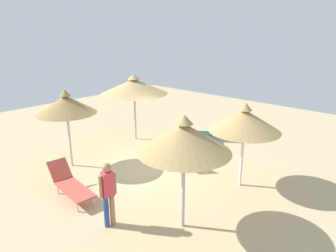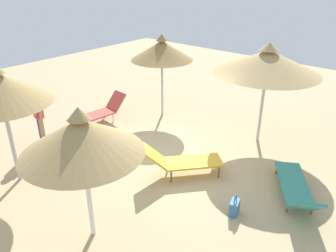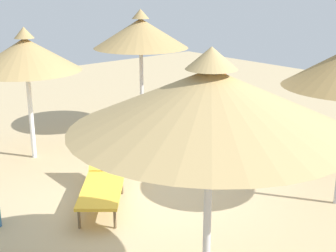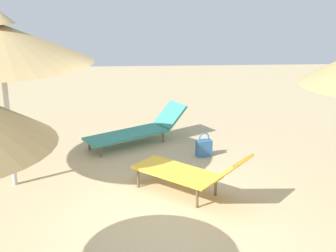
% 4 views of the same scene
% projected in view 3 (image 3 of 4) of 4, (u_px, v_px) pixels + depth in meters
% --- Properties ---
extents(ground, '(24.00, 24.00, 0.10)m').
position_uv_depth(ground, '(159.00, 195.00, 8.25)').
color(ground, tan).
extents(parasol_umbrella_back, '(2.13, 2.13, 2.65)m').
position_uv_depth(parasol_umbrella_back, '(26.00, 55.00, 9.25)').
color(parasol_umbrella_back, white).
rests_on(parasol_umbrella_back, ground).
extents(parasol_umbrella_near_left, '(2.86, 2.86, 2.90)m').
position_uv_depth(parasol_umbrella_near_left, '(210.00, 100.00, 4.70)').
color(parasol_umbrella_near_left, '#B2B2B7').
rests_on(parasol_umbrella_near_left, ground).
extents(parasol_umbrella_near_right, '(2.19, 2.19, 2.88)m').
position_uv_depth(parasol_umbrella_near_right, '(141.00, 33.00, 10.96)').
color(parasol_umbrella_near_right, '#B2B2B7').
rests_on(parasol_umbrella_near_right, ground).
extents(lounge_chair_edge, '(1.73, 1.87, 0.86)m').
position_uv_depth(lounge_chair_edge, '(104.00, 178.00, 7.78)').
color(lounge_chair_edge, gold).
rests_on(lounge_chair_edge, ground).
extents(lounge_chair_far_left, '(0.79, 2.02, 0.85)m').
position_uv_depth(lounge_chair_far_left, '(286.00, 139.00, 9.77)').
color(lounge_chair_far_left, '#CC4C3F').
rests_on(lounge_chair_far_left, ground).
extents(person_standing_front, '(0.44, 0.27, 1.69)m').
position_uv_depth(person_standing_front, '(218.00, 94.00, 11.13)').
color(person_standing_front, '#A57554').
rests_on(person_standing_front, ground).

